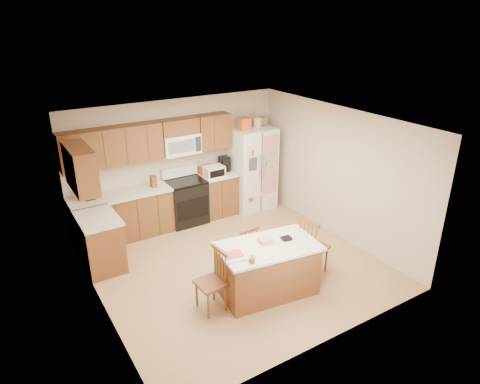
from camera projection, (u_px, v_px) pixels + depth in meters
ground at (235, 264)px, 7.42m from camera, size 4.50×4.50×0.00m
room_shell at (234, 187)px, 6.86m from camera, size 4.60×4.60×2.52m
cabinetry at (140, 193)px, 7.99m from camera, size 3.36×1.56×2.15m
stove at (186, 201)px, 8.75m from camera, size 0.76×0.65×1.13m
refrigerator at (252, 167)px, 9.29m from camera, size 0.90×0.79×2.04m
island at (268, 269)px, 6.54m from camera, size 1.61×1.07×0.91m
windsor_chair_left at (212, 282)px, 6.15m from camera, size 0.41×0.43×0.95m
windsor_chair_back at (245, 251)px, 7.04m from camera, size 0.38×0.36×0.87m
windsor_chair_right at (312, 247)px, 7.02m from camera, size 0.51×0.52×1.01m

